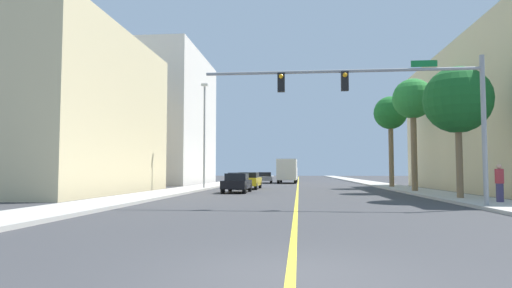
{
  "coord_description": "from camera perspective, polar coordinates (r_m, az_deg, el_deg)",
  "views": [
    {
      "loc": [
        0.13,
        -6.6,
        1.58
      ],
      "look_at": [
        -2.58,
        20.64,
        3.29
      ],
      "focal_mm": 30.33,
      "sensor_mm": 36.0,
      "label": 1
    }
  ],
  "objects": [
    {
      "name": "ground",
      "position": [
        48.62,
        5.55,
        -5.42
      ],
      "size": [
        192.0,
        192.0,
        0.0
      ],
      "primitive_type": "plane",
      "color": "#38383A"
    },
    {
      "name": "sidewalk_left",
      "position": [
        49.48,
        -5.01,
        -5.31
      ],
      "size": [
        3.06,
        168.0,
        0.15
      ],
      "primitive_type": "cube",
      "color": "#B2ADA3",
      "rests_on": "ground"
    },
    {
      "name": "sidewalk_right",
      "position": [
        49.43,
        16.12,
        -5.18
      ],
      "size": [
        3.06,
        168.0,
        0.15
      ],
      "primitive_type": "cube",
      "color": "#B2ADA3",
      "rests_on": "ground"
    },
    {
      "name": "lane_marking_center",
      "position": [
        48.62,
        5.55,
        -5.42
      ],
      "size": [
        0.16,
        144.0,
        0.01
      ],
      "primitive_type": "cube",
      "color": "yellow",
      "rests_on": "ground"
    },
    {
      "name": "building_left_near",
      "position": [
        34.86,
        -26.26,
        3.62
      ],
      "size": [
        12.84,
        17.57,
        11.45
      ],
      "primitive_type": "cube",
      "color": "beige",
      "rests_on": "ground"
    },
    {
      "name": "building_left_far",
      "position": [
        56.13,
        -13.32,
        3.15
      ],
      "size": [
        12.51,
        17.58,
        16.13
      ],
      "primitive_type": "cube",
      "color": "silver",
      "rests_on": "ground"
    },
    {
      "name": "traffic_signal_mast",
      "position": [
        19.63,
        17.35,
        6.1
      ],
      "size": [
        12.01,
        0.36,
        6.36
      ],
      "color": "gray",
      "rests_on": "sidewalk_right"
    },
    {
      "name": "street_lamp",
      "position": [
        37.61,
        -6.83,
        1.8
      ],
      "size": [
        0.56,
        0.28,
        9.02
      ],
      "color": "gray",
      "rests_on": "sidewalk_left"
    },
    {
      "name": "palm_near",
      "position": [
        25.85,
        25.04,
        5.22
      ],
      "size": [
        3.6,
        3.6,
        7.07
      ],
      "color": "brown",
      "rests_on": "sidewalk_right"
    },
    {
      "name": "palm_mid",
      "position": [
        33.79,
        19.98,
        5.39
      ],
      "size": [
        2.92,
        2.92,
        8.19
      ],
      "color": "brown",
      "rests_on": "sidewalk_right"
    },
    {
      "name": "palm_far",
      "position": [
        41.78,
        17.31,
        3.75
      ],
      "size": [
        3.03,
        3.03,
        8.31
      ],
      "color": "brown",
      "rests_on": "sidewalk_right"
    },
    {
      "name": "car_black",
      "position": [
        31.63,
        -2.53,
        -5.13
      ],
      "size": [
        1.77,
        4.18,
        1.4
      ],
      "rotation": [
        0.0,
        0.0,
        -0.01
      ],
      "color": "black",
      "rests_on": "ground"
    },
    {
      "name": "car_blue",
      "position": [
        45.01,
        -2.54,
        -4.64
      ],
      "size": [
        1.97,
        4.2,
        1.41
      ],
      "rotation": [
        0.0,
        0.0,
        3.17
      ],
      "color": "#1E389E",
      "rests_on": "ground"
    },
    {
      "name": "car_gray",
      "position": [
        57.54,
        1.2,
        -4.41
      ],
      "size": [
        1.98,
        4.25,
        1.42
      ],
      "rotation": [
        0.0,
        0.0,
        0.03
      ],
      "color": "slate",
      "rests_on": "ground"
    },
    {
      "name": "car_yellow",
      "position": [
        37.94,
        -0.9,
        -4.81
      ],
      "size": [
        1.82,
        4.61,
        1.46
      ],
      "rotation": [
        0.0,
        0.0,
        -0.01
      ],
      "color": "gold",
      "rests_on": "ground"
    },
    {
      "name": "delivery_truck",
      "position": [
        56.44,
        4.18,
        -3.51
      ],
      "size": [
        2.58,
        7.93,
        3.08
      ],
      "rotation": [
        0.0,
        0.0,
        -0.02
      ],
      "color": "silver",
      "rests_on": "ground"
    },
    {
      "name": "pedestrian",
      "position": [
        23.0,
        29.45,
        -4.48
      ],
      "size": [
        0.38,
        0.38,
        1.76
      ],
      "rotation": [
        0.0,
        0.0,
        6.24
      ],
      "color": "#3F3859",
      "rests_on": "sidewalk_right"
    }
  ]
}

